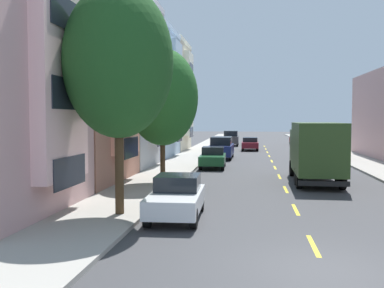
{
  "coord_description": "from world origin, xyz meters",
  "views": [
    {
      "loc": [
        -1.77,
        -10.71,
        3.56
      ],
      "look_at": [
        -5.51,
        18.04,
        1.89
      ],
      "focal_mm": 42.11,
      "sensor_mm": 36.0,
      "label": 1
    }
  ],
  "objects_px": {
    "parked_suv_black": "(324,149)",
    "moving_burgundy_sedan": "(250,144)",
    "parked_suv_navy": "(221,148)",
    "delivery_box_truck": "(316,149)",
    "parked_hatchback_white": "(177,197)",
    "parked_suv_charcoal": "(231,138)",
    "street_tree_second": "(162,97)",
    "parked_sedan_red": "(298,140)",
    "parked_hatchback_forest": "(213,157)",
    "street_tree_nearest": "(118,62)",
    "parked_hatchback_champagne": "(307,144)"
  },
  "relations": [
    {
      "from": "parked_hatchback_forest",
      "to": "moving_burgundy_sedan",
      "type": "xyz_separation_m",
      "value": [
        2.62,
        18.33,
        -0.01
      ]
    },
    {
      "from": "parked_sedan_red",
      "to": "parked_suv_charcoal",
      "type": "bearing_deg",
      "value": -165.63
    },
    {
      "from": "street_tree_second",
      "to": "moving_burgundy_sedan",
      "type": "distance_m",
      "value": 27.45
    },
    {
      "from": "parked_hatchback_champagne",
      "to": "parked_suv_black",
      "type": "bearing_deg",
      "value": -90.17
    },
    {
      "from": "parked_hatchback_white",
      "to": "parked_hatchback_forest",
      "type": "bearing_deg",
      "value": 90.22
    },
    {
      "from": "delivery_box_truck",
      "to": "parked_suv_charcoal",
      "type": "xyz_separation_m",
      "value": [
        -6.07,
        33.1,
        -0.9
      ]
    },
    {
      "from": "parked_suv_charcoal",
      "to": "parked_suv_black",
      "type": "height_order",
      "value": "same"
    },
    {
      "from": "delivery_box_truck",
      "to": "parked_suv_navy",
      "type": "relative_size",
      "value": 1.49
    },
    {
      "from": "street_tree_second",
      "to": "parked_hatchback_forest",
      "type": "xyz_separation_m",
      "value": [
        1.98,
        8.45,
        -3.91
      ]
    },
    {
      "from": "street_tree_second",
      "to": "parked_suv_black",
      "type": "relative_size",
      "value": 1.47
    },
    {
      "from": "parked_hatchback_champagne",
      "to": "moving_burgundy_sedan",
      "type": "relative_size",
      "value": 0.9
    },
    {
      "from": "parked_hatchback_white",
      "to": "parked_sedan_red",
      "type": "xyz_separation_m",
      "value": [
        8.81,
        44.99,
        -0.01
      ]
    },
    {
      "from": "street_tree_second",
      "to": "parked_hatchback_forest",
      "type": "bearing_deg",
      "value": 76.82
    },
    {
      "from": "parked_suv_navy",
      "to": "parked_suv_black",
      "type": "bearing_deg",
      "value": -7.16
    },
    {
      "from": "delivery_box_truck",
      "to": "parked_suv_charcoal",
      "type": "height_order",
      "value": "delivery_box_truck"
    },
    {
      "from": "parked_suv_black",
      "to": "moving_burgundy_sedan",
      "type": "distance_m",
      "value": 13.44
    },
    {
      "from": "delivery_box_truck",
      "to": "parked_suv_navy",
      "type": "distance_m",
      "value": 15.33
    },
    {
      "from": "parked_hatchback_champagne",
      "to": "parked_sedan_red",
      "type": "xyz_separation_m",
      "value": [
        0.17,
        11.31,
        -0.01
      ]
    },
    {
      "from": "parked_hatchback_white",
      "to": "street_tree_nearest",
      "type": "bearing_deg",
      "value": -175.61
    },
    {
      "from": "delivery_box_truck",
      "to": "parked_hatchback_white",
      "type": "relative_size",
      "value": 1.78
    },
    {
      "from": "parked_suv_black",
      "to": "moving_burgundy_sedan",
      "type": "bearing_deg",
      "value": 116.78
    },
    {
      "from": "street_tree_second",
      "to": "delivery_box_truck",
      "type": "relative_size",
      "value": 0.99
    },
    {
      "from": "parked_sedan_red",
      "to": "street_tree_second",
      "type": "bearing_deg",
      "value": -106.29
    },
    {
      "from": "street_tree_second",
      "to": "parked_suv_navy",
      "type": "bearing_deg",
      "value": 82.4
    },
    {
      "from": "parked_hatchback_champagne",
      "to": "parked_suv_black",
      "type": "distance_m",
      "value": 11.06
    },
    {
      "from": "street_tree_nearest",
      "to": "parked_hatchback_champagne",
      "type": "height_order",
      "value": "street_tree_nearest"
    },
    {
      "from": "parked_hatchback_forest",
      "to": "parked_suv_black",
      "type": "bearing_deg",
      "value": 36.16
    },
    {
      "from": "street_tree_second",
      "to": "parked_hatchback_forest",
      "type": "relative_size",
      "value": 1.76
    },
    {
      "from": "parked_hatchback_champagne",
      "to": "parked_hatchback_forest",
      "type": "distance_m",
      "value": 19.45
    },
    {
      "from": "street_tree_nearest",
      "to": "parked_hatchback_forest",
      "type": "xyz_separation_m",
      "value": [
        1.98,
        16.44,
        -4.79
      ]
    },
    {
      "from": "street_tree_nearest",
      "to": "moving_burgundy_sedan",
      "type": "xyz_separation_m",
      "value": [
        4.6,
        34.77,
        -4.8
      ]
    },
    {
      "from": "parked_suv_charcoal",
      "to": "street_tree_second",
      "type": "bearing_deg",
      "value": -93.48
    },
    {
      "from": "street_tree_second",
      "to": "moving_burgundy_sedan",
      "type": "bearing_deg",
      "value": 80.25
    },
    {
      "from": "moving_burgundy_sedan",
      "to": "street_tree_second",
      "type": "bearing_deg",
      "value": -99.75
    },
    {
      "from": "parked_sedan_red",
      "to": "moving_burgundy_sedan",
      "type": "bearing_deg",
      "value": -121.09
    },
    {
      "from": "street_tree_second",
      "to": "parked_suv_charcoal",
      "type": "distance_m",
      "value": 35.17
    },
    {
      "from": "parked_hatchback_white",
      "to": "parked_hatchback_champagne",
      "type": "height_order",
      "value": "same"
    },
    {
      "from": "parked_suv_navy",
      "to": "parked_hatchback_forest",
      "type": "height_order",
      "value": "parked_suv_navy"
    },
    {
      "from": "parked_sedan_red",
      "to": "parked_hatchback_forest",
      "type": "relative_size",
      "value": 1.13
    },
    {
      "from": "delivery_box_truck",
      "to": "parked_suv_black",
      "type": "height_order",
      "value": "delivery_box_truck"
    },
    {
      "from": "parked_suv_navy",
      "to": "moving_burgundy_sedan",
      "type": "relative_size",
      "value": 1.07
    },
    {
      "from": "delivery_box_truck",
      "to": "moving_burgundy_sedan",
      "type": "distance_m",
      "value": 25.25
    },
    {
      "from": "parked_sedan_red",
      "to": "parked_hatchback_forest",
      "type": "distance_m",
      "value": 30.04
    },
    {
      "from": "parked_hatchback_white",
      "to": "parked_sedan_red",
      "type": "height_order",
      "value": "parked_hatchback_white"
    },
    {
      "from": "parked_suv_navy",
      "to": "parked_suv_black",
      "type": "xyz_separation_m",
      "value": [
        8.54,
        -1.07,
        0.0
      ]
    },
    {
      "from": "parked_suv_charcoal",
      "to": "parked_suv_black",
      "type": "xyz_separation_m",
      "value": [
        8.53,
        -20.13,
        0.0
      ]
    },
    {
      "from": "street_tree_nearest",
      "to": "parked_suv_charcoal",
      "type": "height_order",
      "value": "street_tree_nearest"
    },
    {
      "from": "parked_suv_charcoal",
      "to": "parked_hatchback_forest",
      "type": "relative_size",
      "value": 1.19
    },
    {
      "from": "parked_hatchback_white",
      "to": "parked_sedan_red",
      "type": "bearing_deg",
      "value": 78.91
    },
    {
      "from": "parked_suv_black",
      "to": "parked_hatchback_champagne",
      "type": "bearing_deg",
      "value": 89.83
    }
  ]
}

